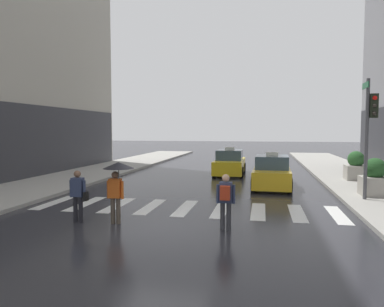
{
  "coord_description": "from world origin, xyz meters",
  "views": [
    {
      "loc": [
        2.84,
        -9.96,
        2.94
      ],
      "look_at": [
        -0.73,
        8.0,
        1.72
      ],
      "focal_mm": 33.52,
      "sensor_mm": 36.0,
      "label": 1
    }
  ],
  "objects_px": {
    "pedestrian_with_handbag": "(78,193)",
    "planter_mid_block": "(356,167)",
    "pedestrian_with_backpack": "(226,198)",
    "taxi_second": "(230,163)",
    "planter_near_corner": "(375,179)",
    "pedestrian_with_umbrella": "(117,176)",
    "traffic_light_pole": "(370,122)",
    "taxi_lead": "(272,173)"
  },
  "relations": [
    {
      "from": "pedestrian_with_handbag",
      "to": "planter_mid_block",
      "type": "xyz_separation_m",
      "value": [
        10.81,
        10.89,
        -0.06
      ]
    },
    {
      "from": "pedestrian_with_backpack",
      "to": "planter_mid_block",
      "type": "xyz_separation_m",
      "value": [
        6.13,
        10.94,
        -0.1
      ]
    },
    {
      "from": "taxi_second",
      "to": "planter_near_corner",
      "type": "relative_size",
      "value": 2.84
    },
    {
      "from": "planter_mid_block",
      "to": "pedestrian_with_umbrella",
      "type": "bearing_deg",
      "value": -131.21
    },
    {
      "from": "traffic_light_pole",
      "to": "taxi_second",
      "type": "xyz_separation_m",
      "value": [
        -6.26,
        8.04,
        -2.53
      ]
    },
    {
      "from": "pedestrian_with_umbrella",
      "to": "planter_near_corner",
      "type": "relative_size",
      "value": 1.21
    },
    {
      "from": "pedestrian_with_umbrella",
      "to": "pedestrian_with_handbag",
      "type": "distance_m",
      "value": 1.44
    },
    {
      "from": "pedestrian_with_handbag",
      "to": "planter_near_corner",
      "type": "relative_size",
      "value": 1.03
    },
    {
      "from": "pedestrian_with_handbag",
      "to": "planter_near_corner",
      "type": "bearing_deg",
      "value": 29.65
    },
    {
      "from": "taxi_lead",
      "to": "planter_near_corner",
      "type": "relative_size",
      "value": 2.87
    },
    {
      "from": "taxi_lead",
      "to": "pedestrian_with_backpack",
      "type": "relative_size",
      "value": 2.78
    },
    {
      "from": "pedestrian_with_handbag",
      "to": "planter_near_corner",
      "type": "height_order",
      "value": "planter_near_corner"
    },
    {
      "from": "planter_near_corner",
      "to": "traffic_light_pole",
      "type": "bearing_deg",
      "value": -119.54
    },
    {
      "from": "pedestrian_with_backpack",
      "to": "planter_near_corner",
      "type": "relative_size",
      "value": 1.03
    },
    {
      "from": "traffic_light_pole",
      "to": "pedestrian_with_handbag",
      "type": "distance_m",
      "value": 11.31
    },
    {
      "from": "pedestrian_with_backpack",
      "to": "pedestrian_with_handbag",
      "type": "relative_size",
      "value": 1.0
    },
    {
      "from": "traffic_light_pole",
      "to": "taxi_lead",
      "type": "relative_size",
      "value": 1.05
    },
    {
      "from": "pedestrian_with_backpack",
      "to": "pedestrian_with_handbag",
      "type": "distance_m",
      "value": 4.69
    },
    {
      "from": "pedestrian_with_backpack",
      "to": "taxi_lead",
      "type": "bearing_deg",
      "value": 79.81
    },
    {
      "from": "taxi_lead",
      "to": "planter_mid_block",
      "type": "distance_m",
      "value": 5.3
    },
    {
      "from": "pedestrian_with_umbrella",
      "to": "pedestrian_with_handbag",
      "type": "bearing_deg",
      "value": -178.2
    },
    {
      "from": "pedestrian_with_umbrella",
      "to": "planter_mid_block",
      "type": "distance_m",
      "value": 14.43
    },
    {
      "from": "pedestrian_with_handbag",
      "to": "taxi_second",
      "type": "bearing_deg",
      "value": 74.53
    },
    {
      "from": "pedestrian_with_umbrella",
      "to": "pedestrian_with_backpack",
      "type": "bearing_deg",
      "value": -1.61
    },
    {
      "from": "pedestrian_with_backpack",
      "to": "planter_near_corner",
      "type": "distance_m",
      "value": 8.25
    },
    {
      "from": "taxi_lead",
      "to": "traffic_light_pole",
      "type": "bearing_deg",
      "value": -41.85
    },
    {
      "from": "taxi_lead",
      "to": "pedestrian_with_umbrella",
      "type": "relative_size",
      "value": 2.36
    },
    {
      "from": "traffic_light_pole",
      "to": "pedestrian_with_umbrella",
      "type": "bearing_deg",
      "value": -149.87
    },
    {
      "from": "taxi_second",
      "to": "planter_mid_block",
      "type": "relative_size",
      "value": 2.84
    },
    {
      "from": "planter_mid_block",
      "to": "pedestrian_with_backpack",
      "type": "bearing_deg",
      "value": -119.24
    },
    {
      "from": "taxi_lead",
      "to": "planter_mid_block",
      "type": "xyz_separation_m",
      "value": [
        4.62,
        2.59,
        0.15
      ]
    },
    {
      "from": "planter_near_corner",
      "to": "planter_mid_block",
      "type": "height_order",
      "value": "same"
    },
    {
      "from": "taxi_second",
      "to": "pedestrian_with_handbag",
      "type": "bearing_deg",
      "value": -105.47
    },
    {
      "from": "taxi_lead",
      "to": "pedestrian_with_handbag",
      "type": "xyz_separation_m",
      "value": [
        -6.19,
        -8.3,
        0.21
      ]
    },
    {
      "from": "planter_near_corner",
      "to": "pedestrian_with_backpack",
      "type": "bearing_deg",
      "value": -133.68
    },
    {
      "from": "traffic_light_pole",
      "to": "taxi_lead",
      "type": "bearing_deg",
      "value": 138.15
    },
    {
      "from": "pedestrian_with_backpack",
      "to": "pedestrian_with_handbag",
      "type": "bearing_deg",
      "value": 179.34
    },
    {
      "from": "traffic_light_pole",
      "to": "taxi_second",
      "type": "height_order",
      "value": "traffic_light_pole"
    },
    {
      "from": "traffic_light_pole",
      "to": "pedestrian_with_backpack",
      "type": "height_order",
      "value": "traffic_light_pole"
    },
    {
      "from": "taxi_lead",
      "to": "planter_mid_block",
      "type": "height_order",
      "value": "taxi_lead"
    },
    {
      "from": "taxi_lead",
      "to": "pedestrian_with_umbrella",
      "type": "height_order",
      "value": "pedestrian_with_umbrella"
    },
    {
      "from": "taxi_second",
      "to": "planter_near_corner",
      "type": "distance_m",
      "value": 9.84
    }
  ]
}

